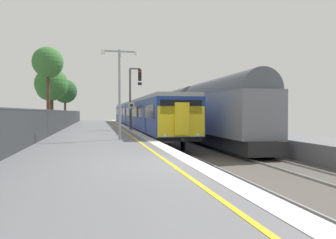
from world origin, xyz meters
name	(u,v)px	position (x,y,z in m)	size (l,w,h in m)	color
ground	(261,179)	(2.64, 0.00, -0.61)	(17.40, 110.00, 1.21)	slate
commuter_train_at_platform	(138,114)	(2.10, 27.70, 1.27)	(2.83, 39.80, 3.81)	navy
freight_train_adjacent_track	(177,111)	(6.10, 25.57, 1.67)	(2.60, 39.80, 4.88)	#232326
signal_gantry	(133,91)	(0.61, 19.19, 3.35)	(1.10, 0.24, 5.38)	#47474C
speed_limit_sign	(132,112)	(0.25, 17.07, 1.53)	(0.59, 0.08, 2.38)	#59595B
platform_lamp_mid	(120,86)	(-1.25, 8.82, 2.99)	(2.00, 0.20, 4.99)	#93999E
background_tree_left	(51,86)	(-7.74, 30.65, 4.60)	(3.81, 3.81, 6.68)	#473323
background_tree_centre	(64,92)	(-6.90, 37.86, 4.33)	(3.28, 3.28, 6.06)	#473323
background_tree_right	(48,64)	(-7.19, 24.91, 6.31)	(3.02, 3.02, 7.98)	#473323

